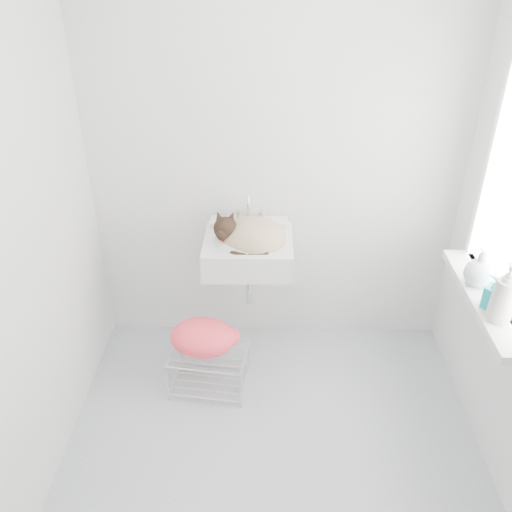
{
  "coord_description": "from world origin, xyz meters",
  "views": [
    {
      "loc": [
        -0.05,
        -1.95,
        2.35
      ],
      "look_at": [
        -0.1,
        0.5,
        0.88
      ],
      "focal_mm": 37.88,
      "sensor_mm": 36.0,
      "label": 1
    }
  ],
  "objects_px": {
    "sink": "(248,239)",
    "bottle_c": "(476,284)",
    "cat": "(251,234)",
    "wire_rack": "(209,366)",
    "bottle_b": "(490,307)",
    "bottle_a": "(497,320)"
  },
  "relations": [
    {
      "from": "sink",
      "to": "bottle_c",
      "type": "xyz_separation_m",
      "value": [
        1.15,
        -0.44,
        0.0
      ]
    },
    {
      "from": "cat",
      "to": "sink",
      "type": "bearing_deg",
      "value": 143.31
    },
    {
      "from": "sink",
      "to": "wire_rack",
      "type": "height_order",
      "value": "sink"
    },
    {
      "from": "cat",
      "to": "bottle_b",
      "type": "xyz_separation_m",
      "value": [
        1.14,
        -0.62,
        -0.04
      ]
    },
    {
      "from": "wire_rack",
      "to": "cat",
      "type": "bearing_deg",
      "value": 49.27
    },
    {
      "from": "cat",
      "to": "bottle_c",
      "type": "relative_size",
      "value": 2.33
    },
    {
      "from": "cat",
      "to": "bottle_c",
      "type": "distance_m",
      "value": 1.21
    },
    {
      "from": "sink",
      "to": "wire_rack",
      "type": "bearing_deg",
      "value": -127.39
    },
    {
      "from": "wire_rack",
      "to": "bottle_a",
      "type": "bearing_deg",
      "value": -17.35
    },
    {
      "from": "sink",
      "to": "bottle_c",
      "type": "height_order",
      "value": "sink"
    },
    {
      "from": "sink",
      "to": "cat",
      "type": "xyz_separation_m",
      "value": [
        0.01,
        -0.02,
        0.04
      ]
    },
    {
      "from": "wire_rack",
      "to": "bottle_b",
      "type": "xyz_separation_m",
      "value": [
        1.38,
        -0.34,
        0.7
      ]
    },
    {
      "from": "sink",
      "to": "cat",
      "type": "relative_size",
      "value": 1.16
    },
    {
      "from": "bottle_a",
      "to": "bottle_b",
      "type": "bearing_deg",
      "value": 90.0
    },
    {
      "from": "cat",
      "to": "bottle_b",
      "type": "bearing_deg",
      "value": -15.15
    },
    {
      "from": "bottle_b",
      "to": "bottle_c",
      "type": "height_order",
      "value": "bottle_c"
    },
    {
      "from": "cat",
      "to": "bottle_a",
      "type": "bearing_deg",
      "value": -18.64
    },
    {
      "from": "bottle_c",
      "to": "sink",
      "type": "bearing_deg",
      "value": 159.25
    },
    {
      "from": "wire_rack",
      "to": "bottle_c",
      "type": "distance_m",
      "value": 1.55
    },
    {
      "from": "bottle_b",
      "to": "bottle_c",
      "type": "bearing_deg",
      "value": 90.0
    },
    {
      "from": "bottle_a",
      "to": "bottle_c",
      "type": "height_order",
      "value": "bottle_a"
    },
    {
      "from": "bottle_c",
      "to": "bottle_a",
      "type": "bearing_deg",
      "value": -90.0
    }
  ]
}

